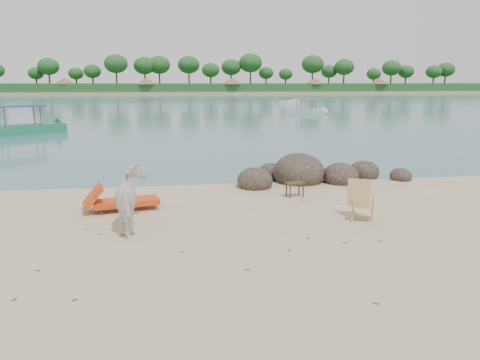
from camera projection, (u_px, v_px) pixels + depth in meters
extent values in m
plane|color=#3C6D78|center=(179.00, 99.00, 97.42)|extent=(400.00, 400.00, 0.00)
cube|color=tan|center=(174.00, 92.00, 174.86)|extent=(420.00, 90.00, 1.40)
cube|color=#1E4C1E|center=(175.00, 87.00, 140.59)|extent=(420.00, 18.00, 2.40)
ellipsoid|color=#2D231E|center=(255.00, 182.00, 15.60)|extent=(1.19, 1.31, 0.89)
ellipsoid|color=#2D231E|center=(299.00, 173.00, 16.50)|extent=(1.80, 1.98, 1.35)
ellipsoid|color=#2D231E|center=(341.00, 177.00, 16.34)|extent=(1.24, 1.37, 0.93)
ellipsoid|color=#2D231E|center=(364.00, 172.00, 17.29)|extent=(1.09, 1.19, 0.81)
ellipsoid|color=#2D231E|center=(401.00, 177.00, 16.78)|extent=(0.77, 0.84, 0.57)
ellipsoid|color=#2D231E|center=(271.00, 173.00, 17.39)|extent=(0.91, 1.00, 0.68)
ellipsoid|color=#2D231E|center=(311.00, 171.00, 17.81)|extent=(0.84, 0.92, 0.63)
imported|color=silver|center=(133.00, 200.00, 11.04)|extent=(1.01, 1.85, 1.49)
plane|color=brown|center=(88.00, 230.00, 11.14)|extent=(0.13, 0.13, 0.00)
plane|color=brown|center=(14.00, 301.00, 7.53)|extent=(0.14, 0.14, 0.00)
plane|color=brown|center=(100.00, 235.00, 10.77)|extent=(0.13, 0.13, 0.00)
plane|color=brown|center=(303.00, 202.00, 13.76)|extent=(0.14, 0.14, 0.00)
plane|color=brown|center=(289.00, 252.00, 9.73)|extent=(0.13, 0.13, 0.00)
plane|color=brown|center=(376.00, 305.00, 7.40)|extent=(0.13, 0.13, 0.00)
plane|color=brown|center=(379.00, 242.00, 10.29)|extent=(0.14, 0.14, 0.00)
plane|color=brown|center=(344.00, 244.00, 10.19)|extent=(0.13, 0.13, 0.00)
plane|color=brown|center=(247.00, 271.00, 8.73)|extent=(0.14, 0.14, 0.00)
plane|color=brown|center=(83.00, 210.00, 12.95)|extent=(0.13, 0.13, 0.00)
plane|color=brown|center=(38.00, 272.00, 8.69)|extent=(0.10, 0.10, 0.00)
plane|color=brown|center=(75.00, 302.00, 7.52)|extent=(0.14, 0.14, 0.00)
plane|color=brown|center=(183.00, 253.00, 9.66)|extent=(0.13, 0.13, 0.00)
plane|color=brown|center=(337.00, 202.00, 13.81)|extent=(0.10, 0.10, 0.00)
plane|color=brown|center=(308.00, 239.00, 10.50)|extent=(0.14, 0.14, 0.00)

